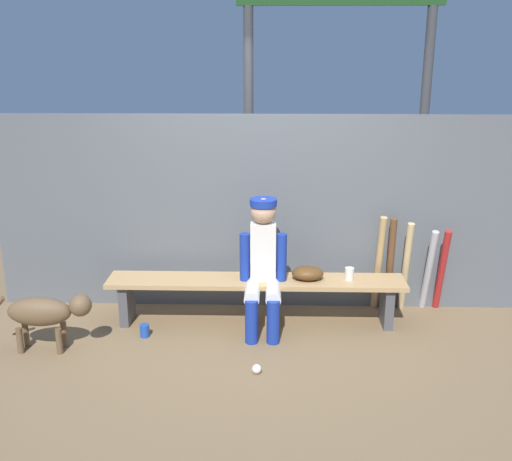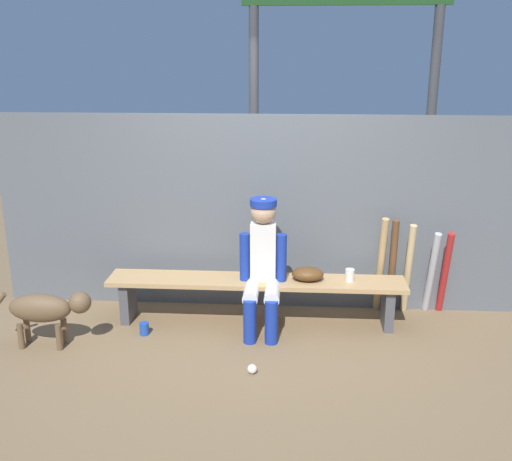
{
  "view_description": "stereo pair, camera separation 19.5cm",
  "coord_description": "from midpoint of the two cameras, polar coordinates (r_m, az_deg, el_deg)",
  "views": [
    {
      "loc": [
        0.13,
        -4.89,
        2.36
      ],
      "look_at": [
        0.0,
        0.0,
        0.87
      ],
      "focal_mm": 41.64,
      "sensor_mm": 36.0,
      "label": 1
    },
    {
      "loc": [
        0.32,
        -4.88,
        2.36
      ],
      "look_at": [
        0.0,
        0.0,
        0.87
      ],
      "focal_mm": 41.64,
      "sensor_mm": 36.0,
      "label": 2
    }
  ],
  "objects": [
    {
      "name": "dugout_bench",
      "position": [
        5.29,
        1.06,
        -5.57
      ],
      "size": [
        2.63,
        0.36,
        0.42
      ],
      "color": "tan",
      "rests_on": "ground_plane"
    },
    {
      "name": "scoreboard",
      "position": [
        6.3,
        10.16,
        20.1
      ],
      "size": [
        2.33,
        0.27,
        3.86
      ],
      "color": "#3F3F42",
      "rests_on": "ground_plane"
    },
    {
      "name": "bat_aluminum_silver",
      "position": [
        5.7,
        17.44,
        -3.89
      ],
      "size": [
        0.08,
        0.26,
        0.82
      ],
      "primitive_type": "cylinder",
      "rotation": [
        0.24,
        0.0,
        0.07
      ],
      "color": "#B7B7BC",
      "rests_on": "ground_plane"
    },
    {
      "name": "dog",
      "position": [
        5.15,
        -18.43,
        -7.15
      ],
      "size": [
        0.84,
        0.2,
        0.49
      ],
      "color": "brown",
      "rests_on": "ground_plane"
    },
    {
      "name": "baseball",
      "position": [
        4.63,
        0.86,
        -13.17
      ],
      "size": [
        0.07,
        0.07,
        0.07
      ],
      "primitive_type": "sphere",
      "color": "white",
      "rests_on": "ground_plane"
    },
    {
      "name": "chainlink_fence",
      "position": [
        5.49,
        1.29,
        1.62
      ],
      "size": [
        4.88,
        0.03,
        1.82
      ],
      "primitive_type": "cube",
      "color": "#595E63",
      "rests_on": "ground_plane"
    },
    {
      "name": "cup_on_bench",
      "position": [
        5.28,
        10.05,
        -4.25
      ],
      "size": [
        0.08,
        0.08,
        0.11
      ],
      "primitive_type": "cylinder",
      "color": "silver",
      "rests_on": "dugout_bench"
    },
    {
      "name": "bat_wood_natural",
      "position": [
        5.65,
        15.38,
        -3.57
      ],
      "size": [
        0.07,
        0.21,
        0.88
      ],
      "primitive_type": "cylinder",
      "rotation": [
        0.17,
        0.0,
        0.04
      ],
      "color": "tan",
      "rests_on": "ground_plane"
    },
    {
      "name": "ground_plane",
      "position": [
        5.43,
        1.04,
        -8.83
      ],
      "size": [
        30.0,
        30.0,
        0.0
      ],
      "primitive_type": "plane",
      "color": "brown"
    },
    {
      "name": "baseball_glove",
      "position": [
        5.24,
        6.05,
        -4.18
      ],
      "size": [
        0.28,
        0.2,
        0.12
      ],
      "primitive_type": "ellipsoid",
      "color": "#593819",
      "rests_on": "dugout_bench"
    },
    {
      "name": "cup_on_ground",
      "position": [
        5.26,
        -9.63,
        -9.29
      ],
      "size": [
        0.08,
        0.08,
        0.11
      ],
      "primitive_type": "cylinder",
      "color": "#1E47AD",
      "rests_on": "ground_plane"
    },
    {
      "name": "bat_wood_tan",
      "position": [
        5.59,
        12.87,
        -3.27
      ],
      "size": [
        0.08,
        0.24,
        0.94
      ],
      "primitive_type": "cylinder",
      "rotation": [
        0.19,
        0.0,
        0.06
      ],
      "color": "tan",
      "rests_on": "ground_plane"
    },
    {
      "name": "player_seated",
      "position": [
        5.09,
        1.73,
        -3.06
      ],
      "size": [
        0.41,
        0.55,
        1.15
      ],
      "color": "silver",
      "rests_on": "ground_plane"
    },
    {
      "name": "bat_wood_dark",
      "position": [
        5.63,
        13.95,
        -3.39
      ],
      "size": [
        0.07,
        0.14,
        0.91
      ],
      "primitive_type": "cylinder",
      "rotation": [
        0.08,
        0.0,
        -0.06
      ],
      "color": "brown",
      "rests_on": "ground_plane"
    },
    {
      "name": "bat_aluminum_red",
      "position": [
        5.73,
        18.63,
        -3.87
      ],
      "size": [
        0.07,
        0.25,
        0.82
      ],
      "primitive_type": "cylinder",
      "rotation": [
        0.22,
        0.0,
        0.01
      ],
      "color": "#B22323",
      "rests_on": "ground_plane"
    }
  ]
}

